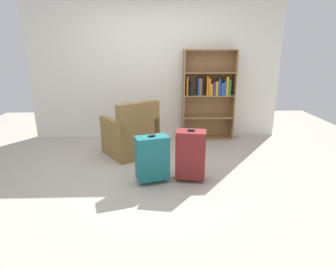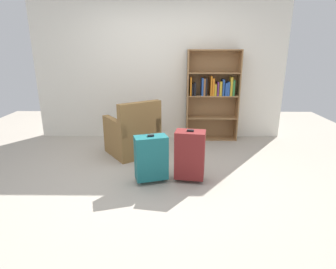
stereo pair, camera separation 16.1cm
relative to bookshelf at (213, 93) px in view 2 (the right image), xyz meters
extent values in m
plane|color=#B2A899|center=(-0.98, -1.69, -0.87)|extent=(8.12, 8.12, 0.00)
cube|color=silver|center=(-0.98, 0.17, 0.43)|extent=(4.64, 0.10, 2.60)
cube|color=olive|center=(-0.47, -0.03, -0.04)|extent=(0.02, 0.27, 1.65)
cube|color=olive|center=(0.46, -0.03, -0.04)|extent=(0.02, 0.27, 1.65)
cube|color=olive|center=(-0.01, 0.09, -0.04)|extent=(0.95, 0.02, 1.65)
cube|color=olive|center=(-0.01, -0.03, -0.86)|extent=(0.91, 0.25, 0.02)
cube|color=olive|center=(-0.01, -0.03, -0.45)|extent=(0.91, 0.25, 0.02)
cube|color=olive|center=(-0.01, -0.03, -0.03)|extent=(0.91, 0.25, 0.02)
cube|color=olive|center=(-0.01, -0.03, 0.38)|extent=(0.91, 0.25, 0.02)
cube|color=olive|center=(-0.01, -0.03, 0.77)|extent=(0.91, 0.25, 0.02)
cube|color=orange|center=(-0.42, -0.07, 0.14)|extent=(0.03, 0.17, 0.33)
cube|color=black|center=(-0.38, -0.06, 0.08)|extent=(0.02, 0.18, 0.21)
cube|color=black|center=(-0.34, -0.06, 0.09)|extent=(0.03, 0.20, 0.23)
cube|color=#264C99|center=(-0.21, -0.06, 0.13)|extent=(0.03, 0.20, 0.31)
cube|color=brown|center=(-0.17, -0.05, 0.13)|extent=(0.03, 0.20, 0.31)
cube|color=black|center=(-0.14, -0.08, 0.13)|extent=(0.02, 0.16, 0.31)
cube|color=orange|center=(-0.05, -0.06, 0.15)|extent=(0.03, 0.20, 0.35)
cube|color=orange|center=(-0.01, -0.08, 0.13)|extent=(0.04, 0.16, 0.31)
cube|color=gold|center=(0.03, -0.05, 0.08)|extent=(0.04, 0.21, 0.21)
cube|color=#66337F|center=(0.07, -0.07, 0.10)|extent=(0.02, 0.17, 0.25)
cube|color=gold|center=(0.12, -0.06, 0.10)|extent=(0.04, 0.19, 0.25)
cube|color=#264C99|center=(0.17, -0.05, 0.12)|extent=(0.03, 0.20, 0.29)
cube|color=#264C99|center=(0.22, -0.06, 0.09)|extent=(0.04, 0.19, 0.23)
cube|color=#264C99|center=(0.26, -0.07, 0.10)|extent=(0.03, 0.18, 0.25)
cube|color=gold|center=(0.31, -0.08, 0.14)|extent=(0.04, 0.16, 0.33)
cube|color=#2D7238|center=(0.35, -0.06, 0.12)|extent=(0.03, 0.20, 0.28)
cube|color=olive|center=(-1.41, -0.79, -0.67)|extent=(0.98, 0.98, 0.40)
cube|color=tan|center=(-1.41, -0.79, -0.43)|extent=(0.74, 0.76, 0.08)
cube|color=olive|center=(-1.24, -1.03, -0.22)|extent=(0.64, 0.50, 0.50)
cube|color=olive|center=(-1.16, -0.62, -0.36)|extent=(0.49, 0.63, 0.22)
cube|color=olive|center=(-1.65, -0.97, -0.36)|extent=(0.49, 0.63, 0.22)
cylinder|color=white|center=(-0.92, -0.81, -0.82)|extent=(0.08, 0.08, 0.10)
torus|color=white|center=(-0.87, -0.81, -0.82)|extent=(0.06, 0.01, 0.06)
cube|color=#19666B|center=(-1.02, -1.83, -0.54)|extent=(0.45, 0.32, 0.57)
cube|color=black|center=(-1.02, -1.83, -0.24)|extent=(0.09, 0.06, 0.02)
cylinder|color=black|center=(-1.16, -1.87, -0.85)|extent=(0.06, 0.06, 0.05)
cylinder|color=black|center=(-0.88, -1.79, -0.85)|extent=(0.06, 0.06, 0.05)
cube|color=maroon|center=(-0.52, -1.79, -0.51)|extent=(0.41, 0.30, 0.63)
cube|color=black|center=(-0.52, -1.79, -0.19)|extent=(0.09, 0.06, 0.02)
cylinder|color=black|center=(-0.65, -1.77, -0.85)|extent=(0.06, 0.06, 0.05)
cylinder|color=black|center=(-0.39, -1.81, -0.85)|extent=(0.06, 0.06, 0.05)
camera|label=1|loc=(-0.93, -5.12, 0.80)|focal=29.66mm
camera|label=2|loc=(-0.77, -5.12, 0.80)|focal=29.66mm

